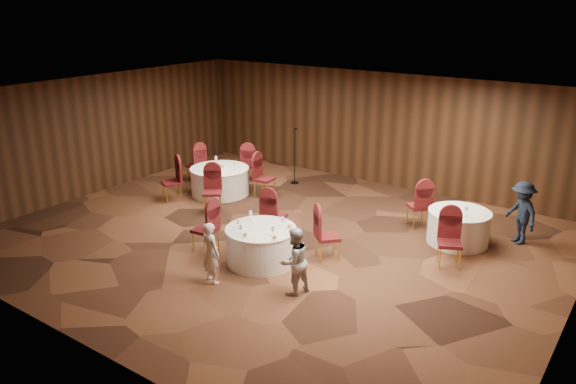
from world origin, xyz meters
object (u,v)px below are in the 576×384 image
Objects in this scene: table_left at (220,181)px; man_c at (521,213)px; mic_stand at (295,167)px; woman_b at (294,261)px; woman_a at (211,253)px; table_right at (458,227)px; table_main at (261,245)px.

table_left is 7.69m from man_c.
mic_stand reaches higher than man_c.
woman_b is 0.90× the size of man_c.
man_c is at bearing 9.83° from table_left.
table_left is 5.87m from woman_b.
table_right is at bearing -111.94° from woman_a.
table_main is 1.07× the size of table_right.
woman_a is at bearing -50.12° from table_left.
mic_stand is at bearing -144.58° from man_c.
table_left is 5.12m from woman_a.
mic_stand is (-5.34, 1.43, 0.10)m from table_right.
man_c is (4.29, 5.24, 0.10)m from woman_a.
woman_b is at bearing -27.66° from table_main.
table_right is 0.82× the size of mic_stand.
table_main is 1.26m from woman_a.
man_c is (2.77, 4.69, 0.07)m from woman_b.
table_left is (-3.53, 2.71, -0.00)m from table_main.
table_main is 0.90× the size of table_left.
table_right is at bearing -103.47° from man_c.
man_c reaches higher than woman_b.
table_main is 1.19× the size of woman_a.
woman_a is at bearing -70.05° from mic_stand.
woman_a is (-3.20, -4.46, 0.23)m from table_right.
mic_stand is 6.27m from woman_a.
man_c is at bearing -115.64° from woman_a.
mic_stand is at bearing 117.04° from table_main.
table_left is at bearing 142.49° from table_main.
mic_stand is 6.47m from woman_b.
woman_b is at bearing -35.11° from table_left.
mic_stand is at bearing -128.10° from woman_b.
table_right is (6.48, 0.54, 0.00)m from table_left.
table_main is 4.39m from table_right.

